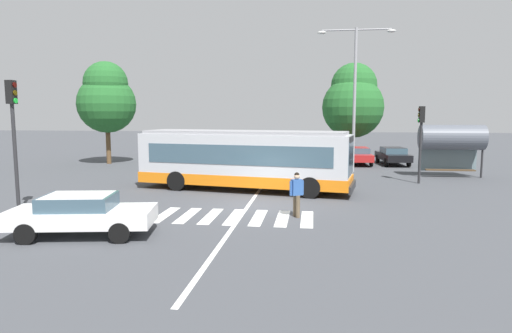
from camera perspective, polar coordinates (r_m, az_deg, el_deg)
ground_plane at (r=18.56m, az=0.10°, el=-5.23°), size 160.00×160.00×0.00m
city_transit_bus at (r=22.27m, az=-1.58°, el=0.93°), size 11.27×4.42×3.06m
pedestrian_crossing_street at (r=16.52m, az=5.36°, el=-3.35°), size 0.53×0.42×1.72m
foreground_sedan at (r=15.01m, az=-21.97°, el=-5.64°), size 4.75×2.57×1.35m
parked_car_blue at (r=35.98m, az=-4.13°, el=1.86°), size 1.97×4.55×1.35m
parked_car_teal at (r=35.67m, az=-0.01°, el=1.83°), size 2.30×4.67×1.35m
parked_car_white at (r=35.10m, az=4.39°, el=1.73°), size 2.24×4.65×1.35m
parked_car_charcoal at (r=35.18m, az=8.86°, el=1.68°), size 2.19×4.64×1.35m
parked_car_red at (r=34.79m, az=13.16°, el=1.53°), size 2.04×4.58×1.35m
parked_car_black at (r=35.39m, az=17.53°, el=1.47°), size 2.17×4.63×1.35m
traffic_light_near_corner at (r=19.32m, az=-29.23°, el=4.70°), size 0.33×0.32×5.19m
traffic_light_far_corner at (r=26.02m, az=20.83°, el=4.30°), size 0.33×0.32×4.34m
bus_stop_shelter at (r=29.42m, az=24.29°, el=3.38°), size 3.80×1.54×3.25m
twin_arm_street_lamp at (r=30.21m, az=12.85°, el=10.48°), size 5.09×0.32×9.57m
background_tree_left at (r=36.20m, az=-19.03°, el=8.49°), size 4.50×4.50×7.97m
background_tree_right at (r=38.16m, az=12.64°, el=8.38°), size 5.18×5.18×8.24m
crosswalk_painted_stripes at (r=16.67m, az=-2.84°, el=-6.61°), size 5.96×2.64×0.01m
lane_center_line at (r=20.55m, az=-0.22°, el=-4.03°), size 0.16×24.00×0.01m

